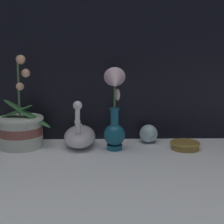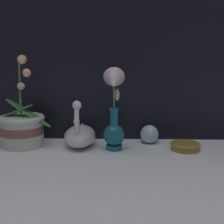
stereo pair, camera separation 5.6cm
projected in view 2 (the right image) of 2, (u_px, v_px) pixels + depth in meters
ground_plane at (101, 155)px, 1.15m from camera, size 2.80×2.80×0.00m
orchid_potted_plant at (22, 127)px, 1.25m from camera, size 0.24×0.18×0.36m
swan_figurine at (80, 135)px, 1.25m from camera, size 0.12×0.21×0.20m
blue_vase at (114, 114)px, 1.17m from camera, size 0.08×0.13×0.32m
glass_sphere at (149, 134)px, 1.29m from camera, size 0.08×0.08×0.08m
amber_dish at (185, 146)px, 1.20m from camera, size 0.12×0.12×0.03m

